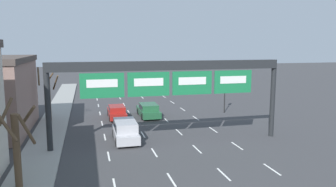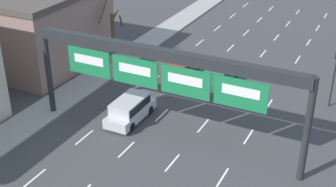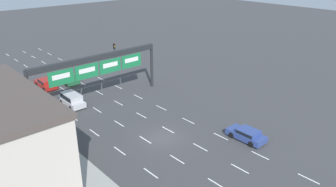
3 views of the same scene
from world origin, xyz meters
name	(u,v)px [view 1 (image 1 of 3)]	position (x,y,z in m)	size (l,w,h in m)	color
lane_dashes	(168,141)	(0.00, 13.50, 0.00)	(10.02, 67.00, 0.01)	white
sign_gantry	(170,76)	(0.00, 12.85, 5.45)	(18.51, 0.70, 6.59)	#232628
car_red	(117,111)	(-3.28, 23.05, 0.73)	(1.80, 4.66, 1.37)	maroon
car_green	(148,110)	(0.14, 22.90, 0.78)	(1.97, 4.83, 1.46)	#235B38
suv_silver	(125,130)	(-3.35, 14.45, 0.94)	(1.88, 4.48, 1.69)	#B7B7BC
traffic_light_near_gantry	(225,84)	(9.07, 22.89, 3.40)	(0.30, 0.35, 4.77)	black
tree_bare_closest	(17,143)	(-10.00, 6.73, 2.65)	(2.11, 2.11, 4.87)	brown
tree_bare_second	(49,95)	(-10.08, 23.00, 2.78)	(2.14, 2.11, 5.42)	brown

